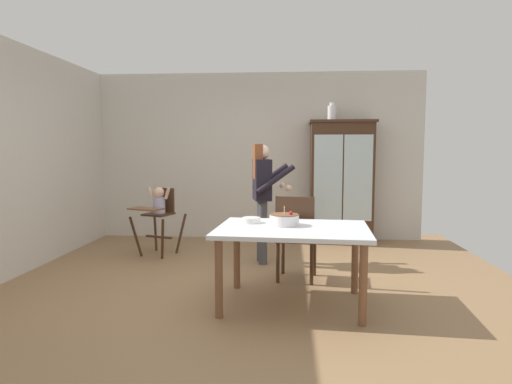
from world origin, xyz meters
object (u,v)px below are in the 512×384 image
Objects in this scene: adult_person at (263,188)px; china_cabinet at (341,182)px; high_chair_with_toddler at (158,208)px; birthday_cake at (284,220)px; ceramic_vase at (332,113)px; dining_chair_far_side at (296,232)px; dining_table at (293,237)px; serving_bowl at (251,220)px.

china_cabinet is at bearing -52.45° from adult_person.
china_cabinet is at bearing 41.00° from high_chair_with_toddler.
china_cabinet reaches higher than birthday_cake.
ceramic_vase is 3.01m from high_chair_with_toddler.
dining_chair_far_side is (1.88, -1.12, -0.10)m from high_chair_with_toddler.
adult_person is at bearing 6.89° from high_chair_with_toddler.
high_chair_with_toddler is 0.65× the size of dining_table.
ceramic_vase reaches higher than high_chair_with_toddler.
china_cabinet is 2.84m from high_chair_with_toddler.
china_cabinet is 1.08m from ceramic_vase.
china_cabinet is 2.00× the size of dining_chair_far_side.
dining_table is at bearing -105.13° from china_cabinet.
birthday_cake is at bearing 127.16° from dining_table.
ceramic_vase is 0.96× the size of birthday_cake.
high_chair_with_toddler reaches higher than serving_bowl.
dining_table is (1.84, -1.84, -0.01)m from high_chair_with_toddler.
adult_person reaches higher than high_chair_with_toddler.
china_cabinet is 3.01m from dining_table.
china_cabinet is at bearing -100.78° from dining_chair_far_side.
adult_person reaches higher than serving_bowl.
high_chair_with_toddler is 2.60m from dining_table.
ceramic_vase reaches higher than serving_bowl.
ceramic_vase is 0.28× the size of dining_chair_far_side.
china_cabinet is 2.02× the size of high_chair_with_toddler.
serving_bowl is at bearing -113.97° from china_cabinet.
birthday_cake is 0.68m from dining_chair_far_side.
birthday_cake reaches higher than dining_table.
ceramic_vase is at bearing 75.98° from birthday_cake.
ceramic_vase is 3.27m from dining_table.
china_cabinet is 2.92m from birthday_cake.
adult_person is at bearing -125.86° from ceramic_vase.
china_cabinet reaches higher than dining_chair_far_side.
ceramic_vase is 0.28× the size of high_chair_with_toddler.
birthday_cake is 0.35m from serving_bowl.
high_chair_with_toddler is 0.62× the size of adult_person.
adult_person is (-0.99, -1.37, -1.07)m from ceramic_vase.
adult_person is 1.46m from birthday_cake.
china_cabinet is 2.32m from dining_chair_far_side.
ceramic_vase reaches higher than china_cabinet.
high_chair_with_toddler is (-2.45, -1.05, -1.38)m from ceramic_vase.
china_cabinet is 10.64× the size of serving_bowl.
adult_person is (1.46, -0.32, 0.31)m from high_chair_with_toddler.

